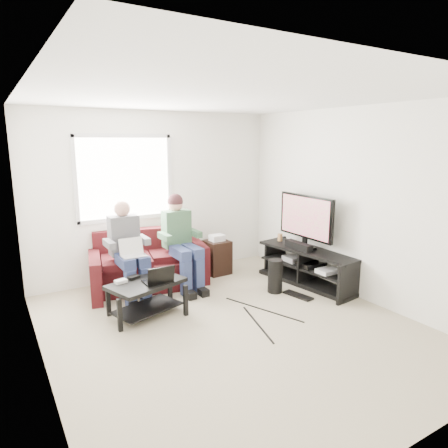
# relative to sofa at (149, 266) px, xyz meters

# --- Properties ---
(floor) EXTENTS (4.50, 4.50, 0.00)m
(floor) POSITION_rel_sofa_xyz_m (0.33, -1.82, -0.31)
(floor) COLOR #B5AD8D
(floor) RESTS_ON ground
(ceiling) EXTENTS (4.50, 4.50, 0.00)m
(ceiling) POSITION_rel_sofa_xyz_m (0.33, -1.82, 2.29)
(ceiling) COLOR white
(ceiling) RESTS_ON wall_back
(wall_back) EXTENTS (4.50, 0.00, 4.50)m
(wall_back) POSITION_rel_sofa_xyz_m (0.33, 0.43, 0.99)
(wall_back) COLOR white
(wall_back) RESTS_ON floor
(wall_front) EXTENTS (4.50, 0.00, 4.50)m
(wall_front) POSITION_rel_sofa_xyz_m (0.33, -4.07, 0.99)
(wall_front) COLOR white
(wall_front) RESTS_ON floor
(wall_left) EXTENTS (0.00, 4.50, 4.50)m
(wall_left) POSITION_rel_sofa_xyz_m (-1.67, -1.82, 0.99)
(wall_left) COLOR white
(wall_left) RESTS_ON floor
(wall_right) EXTENTS (0.00, 4.50, 4.50)m
(wall_right) POSITION_rel_sofa_xyz_m (2.33, -1.82, 0.99)
(wall_right) COLOR white
(wall_right) RESTS_ON floor
(window) EXTENTS (1.48, 0.04, 1.28)m
(window) POSITION_rel_sofa_xyz_m (-0.17, 0.41, 1.29)
(window) COLOR white
(window) RESTS_ON wall_back
(sofa) EXTENTS (1.93, 1.12, 0.83)m
(sofa) POSITION_rel_sofa_xyz_m (0.00, 0.00, 0.00)
(sofa) COLOR #451116
(sofa) RESTS_ON floor
(person_left) EXTENTS (0.40, 0.71, 1.34)m
(person_left) POSITION_rel_sofa_xyz_m (-0.40, -0.30, 0.42)
(person_left) COLOR navy
(person_left) RESTS_ON sofa
(person_right) EXTENTS (0.40, 0.71, 1.38)m
(person_right) POSITION_rel_sofa_xyz_m (0.40, -0.28, 0.48)
(person_right) COLOR navy
(person_right) RESTS_ON sofa
(laptop_silver) EXTENTS (0.38, 0.33, 0.24)m
(laptop_silver) POSITION_rel_sofa_xyz_m (-0.40, -0.53, 0.40)
(laptop_silver) COLOR silver
(laptop_silver) RESTS_ON person_left
(coffee_table) EXTENTS (1.01, 0.79, 0.45)m
(coffee_table) POSITION_rel_sofa_xyz_m (-0.41, -1.01, 0.02)
(coffee_table) COLOR black
(coffee_table) RESTS_ON floor
(laptop_black) EXTENTS (0.38, 0.30, 0.24)m
(laptop_black) POSITION_rel_sofa_xyz_m (-0.29, -1.09, 0.26)
(laptop_black) COLOR black
(laptop_black) RESTS_ON coffee_table
(controller_a) EXTENTS (0.15, 0.11, 0.04)m
(controller_a) POSITION_rel_sofa_xyz_m (-0.69, -0.89, 0.16)
(controller_a) COLOR silver
(controller_a) RESTS_ON coffee_table
(controller_b) EXTENTS (0.16, 0.13, 0.04)m
(controller_b) POSITION_rel_sofa_xyz_m (-0.51, -0.83, 0.16)
(controller_b) COLOR black
(controller_b) RESTS_ON coffee_table
(controller_c) EXTENTS (0.16, 0.13, 0.04)m
(controller_c) POSITION_rel_sofa_xyz_m (-0.11, -0.86, 0.16)
(controller_c) COLOR gray
(controller_c) RESTS_ON coffee_table
(tv_stand) EXTENTS (0.71, 1.70, 0.54)m
(tv_stand) POSITION_rel_sofa_xyz_m (2.10, -1.19, -0.07)
(tv_stand) COLOR black
(tv_stand) RESTS_ON floor
(tv) EXTENTS (0.12, 1.10, 0.81)m
(tv) POSITION_rel_sofa_xyz_m (2.10, -1.09, 0.70)
(tv) COLOR black
(tv) RESTS_ON tv_stand
(soundbar) EXTENTS (0.12, 0.50, 0.10)m
(soundbar) POSITION_rel_sofa_xyz_m (1.98, -1.09, 0.29)
(soundbar) COLOR black
(soundbar) RESTS_ON tv_stand
(drink_cup) EXTENTS (0.08, 0.08, 0.12)m
(drink_cup) POSITION_rel_sofa_xyz_m (2.05, -0.56, 0.30)
(drink_cup) COLOR #AB7A4A
(drink_cup) RESTS_ON tv_stand
(console_white) EXTENTS (0.30, 0.22, 0.06)m
(console_white) POSITION_rel_sofa_xyz_m (2.10, -1.59, 0.01)
(console_white) COLOR silver
(console_white) RESTS_ON tv_stand
(console_grey) EXTENTS (0.34, 0.26, 0.08)m
(console_grey) POSITION_rel_sofa_xyz_m (2.10, -0.89, 0.02)
(console_grey) COLOR gray
(console_grey) RESTS_ON tv_stand
(console_black) EXTENTS (0.38, 0.30, 0.07)m
(console_black) POSITION_rel_sofa_xyz_m (2.10, -1.24, 0.01)
(console_black) COLOR black
(console_black) RESTS_ON tv_stand
(subwoofer) EXTENTS (0.21, 0.21, 0.48)m
(subwoofer) POSITION_rel_sofa_xyz_m (1.45, -1.20, -0.07)
(subwoofer) COLOR black
(subwoofer) RESTS_ON floor
(keyboard_floor) EXTENTS (0.23, 0.46, 0.02)m
(keyboard_floor) POSITION_rel_sofa_xyz_m (1.63, -1.50, -0.30)
(keyboard_floor) COLOR black
(keyboard_floor) RESTS_ON floor
(end_table) EXTENTS (0.37, 0.37, 0.65)m
(end_table) POSITION_rel_sofa_xyz_m (1.16, -0.05, -0.02)
(end_table) COLOR black
(end_table) RESTS_ON floor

